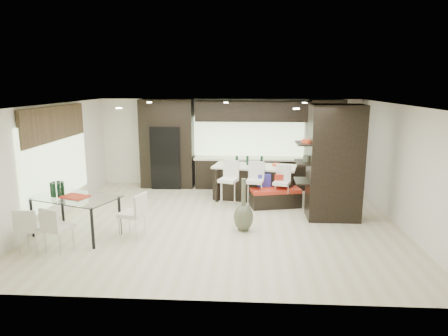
# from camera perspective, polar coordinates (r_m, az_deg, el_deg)

# --- Properties ---
(ground) EXTENTS (8.00, 8.00, 0.00)m
(ground) POSITION_cam_1_polar(r_m,az_deg,el_deg) (9.42, -0.22, -7.62)
(ground) COLOR beige
(ground) RESTS_ON ground
(back_wall) EXTENTS (8.00, 0.02, 2.70)m
(back_wall) POSITION_cam_1_polar(r_m,az_deg,el_deg) (12.50, 0.78, 3.65)
(back_wall) COLOR white
(back_wall) RESTS_ON ground
(left_wall) EXTENTS (0.02, 7.00, 2.70)m
(left_wall) POSITION_cam_1_polar(r_m,az_deg,el_deg) (10.12, -23.46, 0.68)
(left_wall) COLOR white
(left_wall) RESTS_ON ground
(right_wall) EXTENTS (0.02, 7.00, 2.70)m
(right_wall) POSITION_cam_1_polar(r_m,az_deg,el_deg) (9.67, 24.16, 0.14)
(right_wall) COLOR white
(right_wall) RESTS_ON ground
(ceiling) EXTENTS (8.00, 7.00, 0.02)m
(ceiling) POSITION_cam_1_polar(r_m,az_deg,el_deg) (8.88, -0.23, 9.02)
(ceiling) COLOR white
(ceiling) RESTS_ON ground
(window_left) EXTENTS (0.04, 3.20, 1.90)m
(window_left) POSITION_cam_1_polar(r_m,az_deg,el_deg) (10.28, -22.76, 0.90)
(window_left) COLOR #B2D199
(window_left) RESTS_ON left_wall
(window_back) EXTENTS (3.40, 0.04, 1.20)m
(window_back) POSITION_cam_1_polar(r_m,az_deg,el_deg) (12.42, 3.55, 4.50)
(window_back) COLOR #B2D199
(window_back) RESTS_ON back_wall
(stone_accent) EXTENTS (0.08, 3.00, 0.80)m
(stone_accent) POSITION_cam_1_polar(r_m,az_deg,el_deg) (10.15, -23.02, 5.89)
(stone_accent) COLOR brown
(stone_accent) RESTS_ON left_wall
(ceiling_spots) EXTENTS (4.00, 3.00, 0.02)m
(ceiling_spots) POSITION_cam_1_polar(r_m,az_deg,el_deg) (9.13, -0.13, 8.97)
(ceiling_spots) COLOR white
(ceiling_spots) RESTS_ON ceiling
(back_cabinetry) EXTENTS (6.80, 0.68, 2.70)m
(back_cabinetry) POSITION_cam_1_polar(r_m,az_deg,el_deg) (12.16, 3.07, 3.40)
(back_cabinetry) COLOR black
(back_cabinetry) RESTS_ON ground
(refrigerator) EXTENTS (0.90, 0.68, 1.90)m
(refrigerator) POSITION_cam_1_polar(r_m,az_deg,el_deg) (12.42, -8.09, 1.61)
(refrigerator) COLOR black
(refrigerator) RESTS_ON ground
(partition_column) EXTENTS (1.20, 0.80, 2.70)m
(partition_column) POSITION_cam_1_polar(r_m,az_deg,el_deg) (9.65, 15.53, 0.73)
(partition_column) COLOR black
(partition_column) RESTS_ON ground
(kitchen_island) EXTENTS (2.38, 1.36, 0.94)m
(kitchen_island) POSITION_cam_1_polar(r_m,az_deg,el_deg) (11.16, 4.34, -2.02)
(kitchen_island) COLOR black
(kitchen_island) RESTS_ON ground
(stool_left) EXTENTS (0.55, 0.55, 0.97)m
(stool_left) POSITION_cam_1_polar(r_m,az_deg,el_deg) (10.39, 0.60, -2.93)
(stool_left) COLOR silver
(stool_left) RESTS_ON ground
(stool_mid) EXTENTS (0.50, 0.50, 0.95)m
(stool_mid) POSITION_cam_1_polar(r_m,az_deg,el_deg) (10.39, 4.41, -3.04)
(stool_mid) COLOR silver
(stool_mid) RESTS_ON ground
(stool_right) EXTENTS (0.50, 0.50, 0.89)m
(stool_right) POSITION_cam_1_polar(r_m,az_deg,el_deg) (10.45, 8.19, -3.22)
(stool_right) COLOR silver
(stool_right) RESTS_ON ground
(bench) EXTENTS (1.36, 0.78, 0.49)m
(bench) POSITION_cam_1_polar(r_m,az_deg,el_deg) (10.49, 7.37, -4.25)
(bench) COLOR black
(bench) RESTS_ON ground
(floor_vase) EXTENTS (0.54, 0.54, 1.17)m
(floor_vase) POSITION_cam_1_polar(r_m,az_deg,el_deg) (8.68, 2.81, -5.28)
(floor_vase) COLOR #474E38
(floor_vase) RESTS_ON ground
(dining_table) EXTENTS (2.00, 1.54, 0.85)m
(dining_table) POSITION_cam_1_polar(r_m,az_deg,el_deg) (9.00, -20.36, -6.49)
(dining_table) COLOR white
(dining_table) RESTS_ON ground
(chair_near) EXTENTS (0.57, 0.57, 0.82)m
(chair_near) POSITION_cam_1_polar(r_m,az_deg,el_deg) (8.32, -22.55, -8.25)
(chair_near) COLOR silver
(chair_near) RESTS_ON ground
(chair_far) EXTENTS (0.45, 0.45, 0.79)m
(chair_far) POSITION_cam_1_polar(r_m,az_deg,el_deg) (8.59, -25.86, -8.05)
(chair_far) COLOR silver
(chair_far) RESTS_ON ground
(chair_end) EXTENTS (0.57, 0.57, 0.87)m
(chair_end) POSITION_cam_1_polar(r_m,az_deg,el_deg) (8.59, -12.99, -6.82)
(chair_end) COLOR silver
(chair_end) RESTS_ON ground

